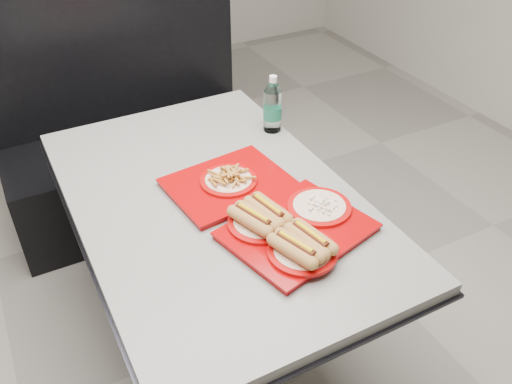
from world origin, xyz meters
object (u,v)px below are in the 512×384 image
diner_table (216,233)px  booth_bench (131,139)px  water_bottle (273,107)px  tray_far (229,182)px  tray_near (293,228)px

diner_table → booth_bench: booth_bench is taller
water_bottle → booth_bench: bearing=116.9°
tray_far → diner_table: bearing=-160.1°
diner_table → booth_bench: size_ratio=1.05×
booth_bench → tray_far: 1.13m
tray_far → water_bottle: (0.33, 0.28, 0.08)m
water_bottle → tray_far: bearing=-139.6°
diner_table → tray_far: (0.07, 0.03, 0.19)m
diner_table → tray_far: 0.20m
tray_far → water_bottle: size_ratio=1.86×
booth_bench → tray_near: (0.13, -1.40, 0.38)m
tray_near → water_bottle: (0.27, 0.61, 0.07)m
booth_bench → tray_far: booth_bench is taller
tray_far → water_bottle: water_bottle is taller
diner_table → water_bottle: water_bottle is taller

